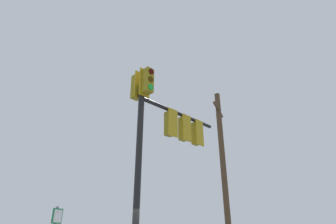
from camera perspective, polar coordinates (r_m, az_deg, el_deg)
name	(u,v)px	position (r m, az deg, el deg)	size (l,w,h in m)	color
signal_mast_assembly	(161,130)	(9.12, -1.45, -3.97)	(4.04, 1.05, 7.09)	black
utility_pole_wooden	(223,169)	(15.81, 11.95, -12.09)	(2.32, 0.76, 10.04)	#4C3823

